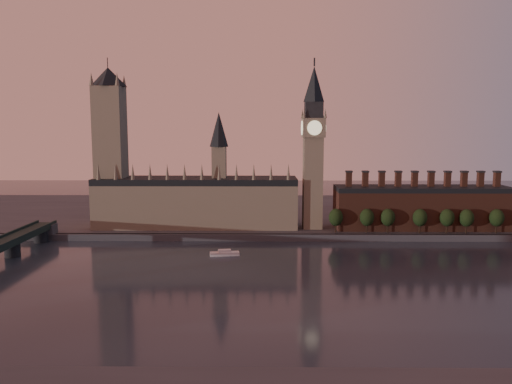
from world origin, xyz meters
The scene contains 14 objects.
ground centered at (0.00, 0.00, 0.00)m, with size 900.00×900.00×0.00m, color black.
north_bank centered at (0.00, 178.04, 2.00)m, with size 900.00×182.00×4.00m.
palace_of_westminster centered at (-64.41, 114.91, 21.63)m, with size 130.00×30.30×74.00m.
victoria_tower centered at (-120.00, 115.00, 59.09)m, with size 24.00×24.00×108.00m.
big_ben centered at (10.00, 110.00, 56.83)m, with size 15.00×15.00×107.00m.
chimney_block centered at (80.00, 110.00, 17.82)m, with size 110.00×25.00×37.00m.
embankment_tree_0 centered at (23.01, 95.48, 13.47)m, with size 8.60×8.60×14.88m.
embankment_tree_1 centered at (42.03, 95.43, 13.47)m, with size 8.60×8.60×14.88m.
embankment_tree_2 centered at (54.84, 95.47, 13.47)m, with size 8.60×8.60×14.88m.
embankment_tree_3 centered at (74.35, 94.96, 13.47)m, with size 8.60×8.60×14.88m.
embankment_tree_4 centered at (90.83, 94.75, 13.47)m, with size 8.60×8.60×14.88m.
embankment_tree_5 centered at (102.39, 93.91, 13.47)m, with size 8.60×8.60×14.88m.
embankment_tree_6 centered at (121.04, 94.71, 13.47)m, with size 8.60×8.60×14.88m.
river_boat centered at (-42.53, 54.41, 1.20)m, with size 16.17×6.80×3.13m.
Camera 1 is at (-23.45, -206.29, 67.05)m, focal length 35.00 mm.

